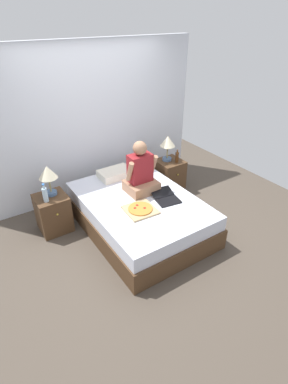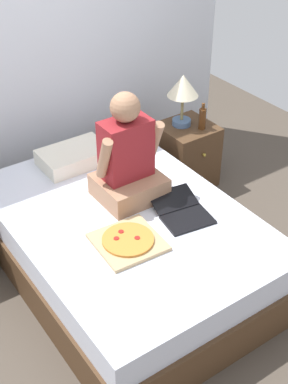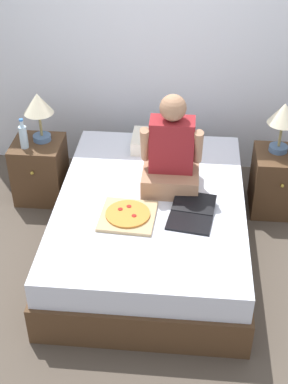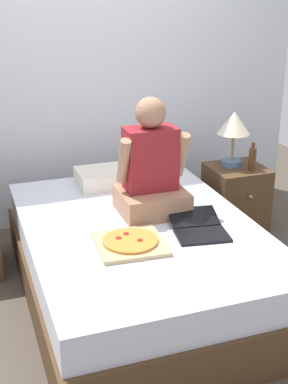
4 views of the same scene
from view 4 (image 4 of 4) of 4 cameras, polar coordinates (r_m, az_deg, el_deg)
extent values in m
plane|color=#4C4238|center=(3.70, -0.43, -10.76)|extent=(5.79, 5.79, 0.00)
cube|color=silver|center=(4.54, -6.39, 12.22)|extent=(3.79, 0.12, 2.50)
cube|color=#4C331E|center=(3.62, -0.43, -8.71)|extent=(1.49, 2.10, 0.31)
cube|color=silver|center=(3.50, -0.45, -5.04)|extent=(1.44, 2.03, 0.21)
cube|color=#4C331E|center=(4.52, 9.72, -0.77)|extent=(0.44, 0.44, 0.57)
sphere|color=gold|center=(4.29, 11.30, -0.50)|extent=(0.03, 0.03, 0.03)
cylinder|color=#4C6B93|center=(4.44, 9.32, 3.10)|extent=(0.16, 0.16, 0.05)
cylinder|color=olive|center=(4.40, 9.43, 4.77)|extent=(0.02, 0.02, 0.22)
cone|color=beige|center=(4.35, 9.59, 7.29)|extent=(0.26, 0.26, 0.18)
cylinder|color=#512D14|center=(4.34, 11.47, 3.44)|extent=(0.06, 0.06, 0.18)
cylinder|color=#512D14|center=(4.31, 11.58, 4.89)|extent=(0.03, 0.03, 0.05)
cube|color=silver|center=(4.12, -3.49, 1.66)|extent=(0.52, 0.34, 0.12)
cube|color=#A37556|center=(3.60, 0.83, -0.96)|extent=(0.44, 0.40, 0.16)
cube|color=maroon|center=(3.53, 0.69, 3.57)|extent=(0.34, 0.20, 0.42)
sphere|color=#A37556|center=(3.44, 0.71, 8.48)|extent=(0.20, 0.20, 0.20)
cylinder|color=#A37556|center=(3.41, -2.18, 3.31)|extent=(0.07, 0.18, 0.32)
cylinder|color=#A37556|center=(3.55, 4.01, 3.98)|extent=(0.07, 0.18, 0.32)
cube|color=black|center=(3.30, 6.23, -4.63)|extent=(0.35, 0.27, 0.02)
cube|color=black|center=(3.47, 5.29, -2.64)|extent=(0.34, 0.24, 0.06)
cube|color=tan|center=(3.18, -1.47, -5.54)|extent=(0.42, 0.42, 0.02)
cylinder|color=#CC7F33|center=(3.17, -1.47, -5.21)|extent=(0.33, 0.33, 0.02)
cylinder|color=maroon|center=(3.18, -2.73, -4.90)|extent=(0.04, 0.04, 0.00)
cylinder|color=maroon|center=(3.15, -0.44, -5.15)|extent=(0.04, 0.04, 0.00)
cylinder|color=maroon|center=(3.23, -1.91, -4.45)|extent=(0.04, 0.04, 0.00)
camera|label=1|loc=(1.26, -129.69, 30.66)|focal=28.00mm
camera|label=2|loc=(1.04, -87.02, 50.52)|focal=50.00mm
camera|label=3|loc=(1.63, 103.08, 33.73)|focal=50.00mm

